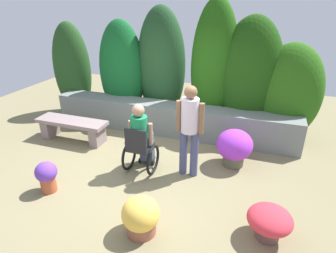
{
  "coord_description": "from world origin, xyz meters",
  "views": [
    {
      "loc": [
        1.98,
        -4.11,
        3.0
      ],
      "look_at": [
        0.44,
        0.33,
        0.85
      ],
      "focal_mm": 30.6,
      "sensor_mm": 36.0,
      "label": 1
    }
  ],
  "objects_px": {
    "flower_pot_red_accent": "(141,216)",
    "flower_pot_small_foreground": "(269,221)",
    "person_in_wheelchair": "(141,140)",
    "person_standing_companion": "(190,126)",
    "stone_bench": "(72,127)",
    "flower_pot_terracotta_by_wall": "(47,175)",
    "flower_pot_purple_near": "(234,147)"
  },
  "relations": [
    {
      "from": "flower_pot_purple_near",
      "to": "flower_pot_small_foreground",
      "type": "xyz_separation_m",
      "value": [
        0.69,
        -1.71,
        -0.11
      ]
    },
    {
      "from": "flower_pot_purple_near",
      "to": "stone_bench",
      "type": "bearing_deg",
      "value": -178.01
    },
    {
      "from": "person_in_wheelchair",
      "to": "flower_pot_terracotta_by_wall",
      "type": "xyz_separation_m",
      "value": [
        -1.22,
        -1.1,
        -0.31
      ]
    },
    {
      "from": "stone_bench",
      "to": "person_standing_companion",
      "type": "distance_m",
      "value": 2.94
    },
    {
      "from": "stone_bench",
      "to": "flower_pot_purple_near",
      "type": "xyz_separation_m",
      "value": [
        3.56,
        0.12,
        0.06
      ]
    },
    {
      "from": "stone_bench",
      "to": "flower_pot_small_foreground",
      "type": "bearing_deg",
      "value": -18.95
    },
    {
      "from": "stone_bench",
      "to": "person_in_wheelchair",
      "type": "xyz_separation_m",
      "value": [
        1.97,
        -0.62,
        0.3
      ]
    },
    {
      "from": "stone_bench",
      "to": "flower_pot_red_accent",
      "type": "relative_size",
      "value": 2.88
    },
    {
      "from": "stone_bench",
      "to": "flower_pot_red_accent",
      "type": "xyz_separation_m",
      "value": [
        2.6,
        -2.07,
        -0.05
      ]
    },
    {
      "from": "person_standing_companion",
      "to": "flower_pot_terracotta_by_wall",
      "type": "height_order",
      "value": "person_standing_companion"
    },
    {
      "from": "stone_bench",
      "to": "flower_pot_terracotta_by_wall",
      "type": "xyz_separation_m",
      "value": [
        0.75,
        -1.73,
        -0.02
      ]
    },
    {
      "from": "person_in_wheelchair",
      "to": "person_standing_companion",
      "type": "distance_m",
      "value": 0.94
    },
    {
      "from": "flower_pot_red_accent",
      "to": "flower_pot_small_foreground",
      "type": "relative_size",
      "value": 0.94
    },
    {
      "from": "flower_pot_terracotta_by_wall",
      "to": "flower_pot_purple_near",
      "type": "bearing_deg",
      "value": 33.37
    },
    {
      "from": "person_in_wheelchair",
      "to": "person_standing_companion",
      "type": "bearing_deg",
      "value": 19.37
    },
    {
      "from": "flower_pot_terracotta_by_wall",
      "to": "flower_pot_red_accent",
      "type": "height_order",
      "value": "flower_pot_red_accent"
    },
    {
      "from": "person_standing_companion",
      "to": "flower_pot_small_foreground",
      "type": "bearing_deg",
      "value": -32.74
    },
    {
      "from": "person_standing_companion",
      "to": "flower_pot_red_accent",
      "type": "height_order",
      "value": "person_standing_companion"
    },
    {
      "from": "flower_pot_small_foreground",
      "to": "person_standing_companion",
      "type": "bearing_deg",
      "value": 141.86
    },
    {
      "from": "person_in_wheelchair",
      "to": "flower_pot_small_foreground",
      "type": "relative_size",
      "value": 2.22
    },
    {
      "from": "flower_pot_red_accent",
      "to": "flower_pot_small_foreground",
      "type": "distance_m",
      "value": 1.72
    },
    {
      "from": "flower_pot_purple_near",
      "to": "flower_pot_terracotta_by_wall",
      "type": "xyz_separation_m",
      "value": [
        -2.81,
        -1.85,
        -0.08
      ]
    },
    {
      "from": "person_in_wheelchair",
      "to": "flower_pot_terracotta_by_wall",
      "type": "bearing_deg",
      "value": -128.39
    },
    {
      "from": "flower_pot_purple_near",
      "to": "flower_pot_terracotta_by_wall",
      "type": "relative_size",
      "value": 1.34
    },
    {
      "from": "flower_pot_purple_near",
      "to": "flower_pot_small_foreground",
      "type": "distance_m",
      "value": 1.85
    },
    {
      "from": "person_in_wheelchair",
      "to": "flower_pot_red_accent",
      "type": "distance_m",
      "value": 1.61
    },
    {
      "from": "flower_pot_terracotta_by_wall",
      "to": "flower_pot_red_accent",
      "type": "bearing_deg",
      "value": -10.5
    },
    {
      "from": "flower_pot_small_foreground",
      "to": "flower_pot_terracotta_by_wall",
      "type": "bearing_deg",
      "value": -177.77
    },
    {
      "from": "stone_bench",
      "to": "flower_pot_purple_near",
      "type": "bearing_deg",
      "value": 3.54
    },
    {
      "from": "flower_pot_red_accent",
      "to": "flower_pot_small_foreground",
      "type": "height_order",
      "value": "flower_pot_red_accent"
    },
    {
      "from": "person_standing_companion",
      "to": "flower_pot_red_accent",
      "type": "distance_m",
      "value": 1.76
    },
    {
      "from": "stone_bench",
      "to": "flower_pot_small_foreground",
      "type": "height_order",
      "value": "stone_bench"
    }
  ]
}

